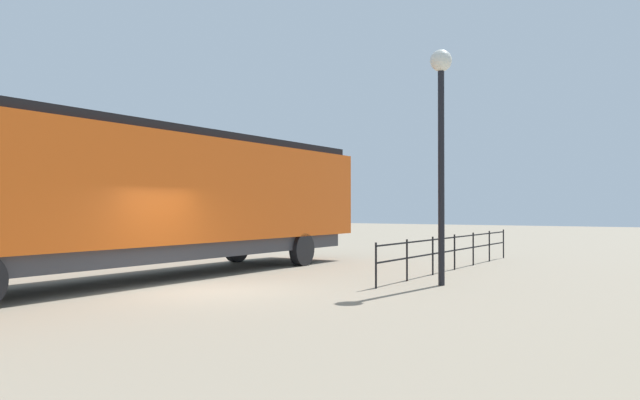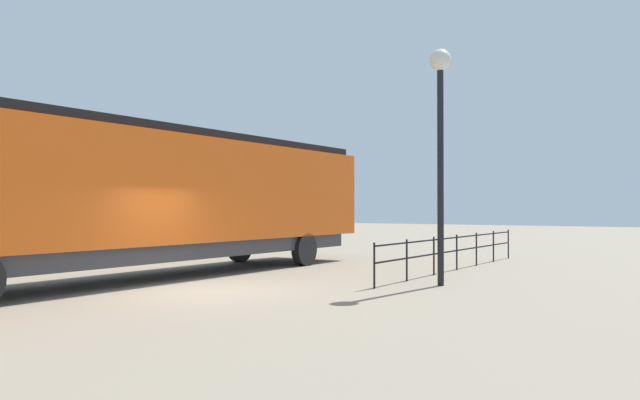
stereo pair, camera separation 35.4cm
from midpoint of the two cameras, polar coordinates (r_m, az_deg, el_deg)
name	(u,v)px [view 1 (the left image)]	position (r m, az deg, el deg)	size (l,w,h in m)	color
ground_plane	(205,291)	(15.15, -11.01, -8.09)	(120.00, 120.00, 0.00)	gray
locomotive	(161,194)	(18.32, -14.73, 0.50)	(3.13, 17.27, 4.14)	#D15114
lamp_post	(441,113)	(16.31, 10.26, 7.71)	(0.55, 0.55, 5.94)	black
platform_fence	(455,247)	(20.32, 11.56, -4.16)	(0.05, 10.96, 1.11)	black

